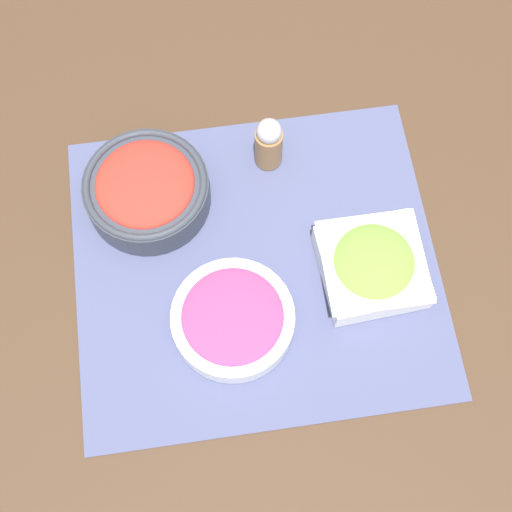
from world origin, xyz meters
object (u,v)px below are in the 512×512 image
object	(u,v)px
tomato_bowl	(147,189)
pepper_shaker	(269,142)
onion_bowl	(233,318)
lettuce_bowl	(372,265)

from	to	relation	value
tomato_bowl	pepper_shaker	xyz separation A→B (m)	(-0.18, -0.04, 0.01)
pepper_shaker	onion_bowl	bearing A→B (deg)	70.94
onion_bowl	tomato_bowl	world-z (taller)	tomato_bowl
lettuce_bowl	pepper_shaker	distance (m)	0.23
tomato_bowl	pepper_shaker	bearing A→B (deg)	-166.76
pepper_shaker	tomato_bowl	bearing A→B (deg)	13.24
lettuce_bowl	pepper_shaker	world-z (taller)	pepper_shaker
tomato_bowl	lettuce_bowl	xyz separation A→B (m)	(-0.30, 0.16, -0.01)
onion_bowl	lettuce_bowl	distance (m)	0.21
onion_bowl	lettuce_bowl	size ratio (longest dim) A/B	1.14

